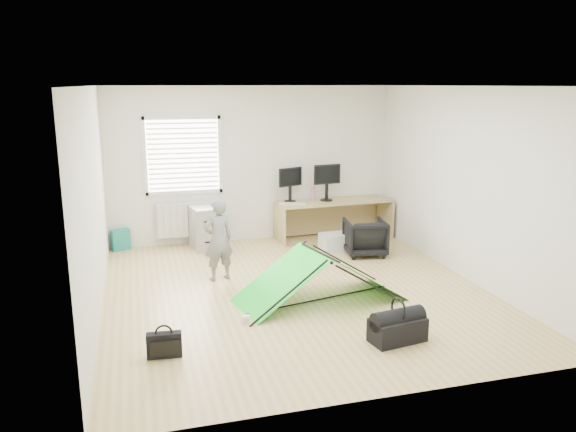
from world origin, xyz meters
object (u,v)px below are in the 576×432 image
object	(u,v)px
desk	(334,220)
filing_cabinet	(206,227)
duffel_bag	(397,330)
person	(218,240)
kite	(320,277)
office_chair	(365,237)
monitor_right	(327,187)
storage_crate	(336,242)
monitor_left	(290,189)
laptop_bag	(164,345)
thermos	(313,194)

from	to	relation	value
desk	filing_cabinet	size ratio (longest dim) A/B	2.86
desk	duffel_bag	bearing A→B (deg)	-103.54
filing_cabinet	person	world-z (taller)	person
desk	kite	bearing A→B (deg)	-116.42
person	kite	bearing A→B (deg)	119.91
filing_cabinet	office_chair	size ratio (longest dim) A/B	1.10
monitor_right	storage_crate	xyz separation A→B (m)	(-0.08, -0.74, -0.79)
filing_cabinet	person	bearing A→B (deg)	-100.33
monitor_left	person	world-z (taller)	person
filing_cabinet	kite	bearing A→B (deg)	-78.12
storage_crate	laptop_bag	distance (m)	4.33
kite	person	bearing A→B (deg)	121.83
monitor_left	filing_cabinet	bearing A→B (deg)	162.45
filing_cabinet	storage_crate	xyz separation A→B (m)	(2.08, -0.72, -0.22)
office_chair	filing_cabinet	bearing A→B (deg)	-15.37
kite	duffel_bag	world-z (taller)	kite
duffel_bag	thermos	bearing A→B (deg)	75.68
monitor_left	kite	bearing A→B (deg)	-118.88
office_chair	laptop_bag	size ratio (longest dim) A/B	1.84
monitor_left	kite	distance (m)	2.98
desk	monitor_right	bearing A→B (deg)	160.89
kite	duffel_bag	xyz separation A→B (m)	(0.44, -1.34, -0.19)
desk	laptop_bag	distance (m)	5.00
filing_cabinet	duffel_bag	size ratio (longest dim) A/B	1.19
office_chair	monitor_right	bearing A→B (deg)	-67.14
monitor_left	duffel_bag	size ratio (longest dim) A/B	0.78
filing_cabinet	kite	world-z (taller)	filing_cabinet
person	laptop_bag	world-z (taller)	person
desk	office_chair	world-z (taller)	desk
desk	laptop_bag	xyz separation A→B (m)	(-3.22, -3.82, -0.22)
person	laptop_bag	distance (m)	2.40
desk	monitor_left	xyz separation A→B (m)	(-0.79, 0.10, 0.57)
monitor_left	person	size ratio (longest dim) A/B	0.40
desk	person	world-z (taller)	person
monitor_left	office_chair	bearing A→B (deg)	-72.44
laptop_bag	duffel_bag	size ratio (longest dim) A/B	0.59
office_chair	laptop_bag	world-z (taller)	office_chair
kite	laptop_bag	distance (m)	2.27
filing_cabinet	thermos	bearing A→B (deg)	-7.45
laptop_bag	monitor_left	bearing A→B (deg)	62.78
storage_crate	kite	bearing A→B (deg)	-115.36
desk	filing_cabinet	distance (m)	2.30
storage_crate	laptop_bag	world-z (taller)	storage_crate
thermos	laptop_bag	distance (m)	4.88
filing_cabinet	storage_crate	bearing A→B (deg)	-28.55
monitor_right	person	xyz separation A→B (m)	(-2.19, -1.68, -0.34)
thermos	laptop_bag	size ratio (longest dim) A/B	0.69
monitor_left	desk	bearing A→B (deg)	-28.09
desk	storage_crate	xyz separation A→B (m)	(-0.21, -0.70, -0.21)
desk	kite	size ratio (longest dim) A/B	0.98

